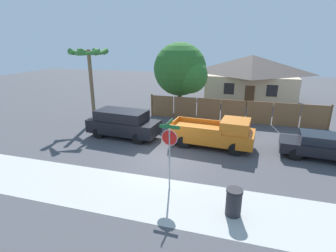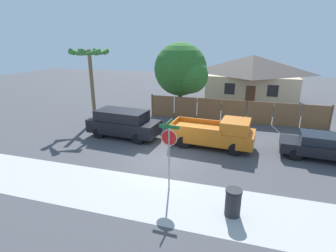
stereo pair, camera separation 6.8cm
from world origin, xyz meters
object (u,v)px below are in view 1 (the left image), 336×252
red_suv (123,123)px  orange_pickup (216,133)px  house (251,76)px  palm_tree (89,59)px  stop_sign (169,144)px  oak_tree (182,71)px  parked_sedan (322,146)px  trash_bin (234,202)px

red_suv → orange_pickup: red_suv is taller
house → palm_tree: 17.39m
red_suv → stop_sign: bearing=-43.9°
house → oak_tree: bearing=-127.0°
oak_tree → parked_sedan: (9.64, -7.41, -2.97)m
palm_tree → red_suv: bearing=-35.5°
orange_pickup → parked_sedan: size_ratio=1.14×
oak_tree → stop_sign: oak_tree is taller
stop_sign → house: bearing=83.0°
stop_sign → trash_bin: size_ratio=2.94×
parked_sedan → trash_bin: parked_sedan is taller
trash_bin → house: bearing=88.6°
oak_tree → stop_sign: bearing=-78.6°
parked_sedan → orange_pickup: bearing=-175.3°
red_suv → orange_pickup: 6.11m
house → trash_bin: size_ratio=9.18×
palm_tree → parked_sedan: size_ratio=1.27×
parked_sedan → trash_bin: (-4.31, -6.42, -0.19)m
orange_pickup → stop_sign: (-1.36, -5.32, 1.21)m
oak_tree → parked_sedan: oak_tree is taller
oak_tree → orange_pickup: size_ratio=1.21×
red_suv → trash_bin: bearing=-36.0°
oak_tree → parked_sedan: size_ratio=1.38×
palm_tree → parked_sedan: bearing=-10.1°
oak_tree → red_suv: size_ratio=1.25×
parked_sedan → trash_bin: 7.74m
parked_sedan → trash_bin: bearing=-119.4°
house → red_suv: (-8.04, -15.18, -1.47)m
orange_pickup → parked_sedan: (5.72, 0.02, -0.16)m
palm_tree → orange_pickup: (10.06, -2.84, -3.97)m
oak_tree → red_suv: bearing=-106.4°
palm_tree → oak_tree: bearing=36.9°
house → orange_pickup: house is taller
house → palm_tree: size_ratio=1.71×
parked_sedan → stop_sign: 8.98m
parked_sedan → stop_sign: bearing=-138.5°
orange_pickup → stop_sign: stop_sign is taller
red_suv → palm_tree: bearing=149.0°
house → palm_tree: palm_tree is taller
house → orange_pickup: 15.41m
parked_sedan → stop_sign: size_ratio=1.43×
orange_pickup → trash_bin: orange_pickup is taller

